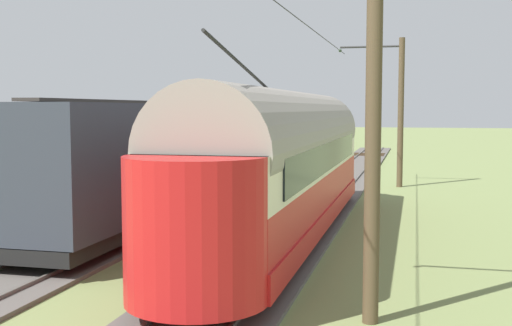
# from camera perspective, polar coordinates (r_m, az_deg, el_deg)

# --- Properties ---
(ground_plane) EXTENTS (220.00, 220.00, 0.00)m
(ground_plane) POSITION_cam_1_polar(r_m,az_deg,el_deg) (22.59, -1.86, -4.81)
(ground_plane) COLOR olive
(track_streetcar_siding) EXTENTS (2.80, 80.00, 0.18)m
(track_streetcar_siding) POSITION_cam_1_polar(r_m,az_deg,el_deg) (22.36, 4.34, -4.78)
(track_streetcar_siding) COLOR #56514C
(track_streetcar_siding) RESTS_ON ground
(track_adjacent_siding) EXTENTS (2.80, 80.00, 0.18)m
(track_adjacent_siding) POSITION_cam_1_polar(r_m,az_deg,el_deg) (23.63, -7.30, -4.29)
(track_adjacent_siding) COLOR #56514C
(track_adjacent_siding) RESTS_ON ground
(vintage_streetcar) EXTENTS (2.65, 17.96, 5.01)m
(vintage_streetcar) POSITION_cam_1_polar(r_m,az_deg,el_deg) (18.60, 2.55, 0.14)
(vintage_streetcar) COLOR red
(vintage_streetcar) RESTS_ON ground
(boxcar_adjacent) EXTENTS (2.96, 12.20, 3.85)m
(boxcar_adjacent) POSITION_cam_1_polar(r_m,az_deg,el_deg) (20.20, -10.94, 0.15)
(boxcar_adjacent) COLOR #2D333D
(boxcar_adjacent) RESTS_ON ground
(catenary_pole_foreground) EXTENTS (3.16, 0.28, 7.14)m
(catenary_pole_foreground) POSITION_cam_1_polar(r_m,az_deg,el_deg) (31.74, 12.51, 4.66)
(catenary_pole_foreground) COLOR #4C3D28
(catenary_pole_foreground) RESTS_ON ground
(catenary_pole_mid_near) EXTENTS (3.16, 0.28, 7.14)m
(catenary_pole_mid_near) POSITION_cam_1_polar(r_m,az_deg,el_deg) (11.34, 9.87, 4.58)
(catenary_pole_mid_near) COLOR #4C3D28
(catenary_pole_mid_near) RESTS_ON ground
(spare_tie_stack) EXTENTS (2.40, 2.40, 0.54)m
(spare_tie_stack) POSITION_cam_1_polar(r_m,az_deg,el_deg) (25.29, -13.22, -3.28)
(spare_tie_stack) COLOR #382819
(spare_tie_stack) RESTS_ON ground
(track_end_bumper) EXTENTS (1.80, 0.60, 0.80)m
(track_end_bumper) POSITION_cam_1_polar(r_m,az_deg,el_deg) (35.36, -0.00, -0.65)
(track_end_bumper) COLOR #B2A519
(track_end_bumper) RESTS_ON ground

